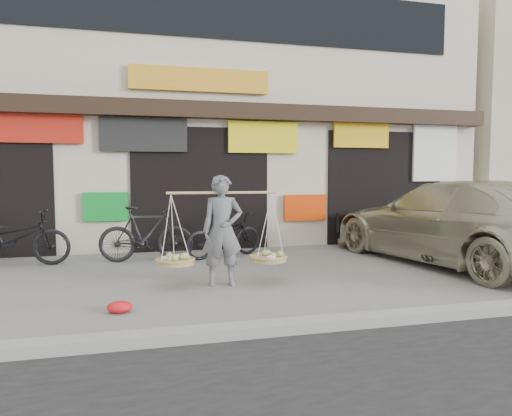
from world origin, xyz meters
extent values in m
plane|color=gray|center=(0.00, 0.00, 0.00)|extent=(70.00, 70.00, 0.00)
cube|color=gray|center=(0.00, -2.00, 0.06)|extent=(70.00, 0.25, 0.12)
cube|color=beige|center=(0.00, 6.50, 3.50)|extent=(14.00, 6.00, 7.00)
cube|color=black|center=(0.00, 3.48, 5.20)|extent=(12.00, 0.06, 1.20)
cube|color=black|center=(0.00, 3.35, 3.05)|extent=(14.00, 0.35, 0.35)
cube|color=black|center=(0.00, 3.75, 1.35)|extent=(3.00, 0.60, 2.70)
cube|color=black|center=(4.50, 3.75, 1.35)|extent=(3.00, 0.60, 2.70)
cube|color=red|center=(-3.20, 3.42, 2.60)|extent=(1.60, 0.08, 0.60)
cube|color=black|center=(-1.20, 3.42, 2.50)|extent=(1.80, 0.08, 0.70)
cube|color=yellow|center=(1.40, 3.42, 2.50)|extent=(1.60, 0.08, 0.70)
cube|color=#F6AE14|center=(3.80, 3.42, 2.60)|extent=(1.40, 0.08, 0.60)
cube|color=silver|center=(5.80, 3.42, 2.20)|extent=(1.20, 0.08, 1.40)
cube|color=#0F932C|center=(-2.00, 3.42, 1.00)|extent=(0.90, 0.08, 0.60)
cube|color=#EA3D07|center=(2.40, 3.42, 0.90)|extent=(1.00, 0.08, 0.60)
cube|color=gold|center=(0.00, 3.42, 3.70)|extent=(3.00, 0.08, 0.50)
imported|color=slate|center=(-0.10, 0.20, 0.83)|extent=(0.63, 0.44, 1.67)
cylinder|color=tan|center=(-0.10, 0.20, 1.40)|extent=(1.65, 0.15, 0.04)
cylinder|color=tan|center=(-0.80, 0.25, 0.38)|extent=(0.56, 0.56, 0.07)
ellipsoid|color=#A5BF66|center=(-0.80, 0.25, 0.44)|extent=(0.39, 0.39, 0.10)
cylinder|color=tan|center=(0.61, 0.16, 0.38)|extent=(0.56, 0.56, 0.07)
ellipsoid|color=#A5BF66|center=(0.61, 0.16, 0.44)|extent=(0.39, 0.39, 0.10)
imported|color=black|center=(-3.55, 2.50, 0.52)|extent=(1.96, 0.69, 1.03)
imported|color=black|center=(-1.20, 2.36, 0.54)|extent=(1.84, 0.74, 1.07)
imported|color=black|center=(0.34, 2.50, 0.45)|extent=(1.82, 1.20, 0.90)
imported|color=#BAB496|center=(4.40, 0.79, 0.78)|extent=(3.10, 5.70, 1.57)
cube|color=black|center=(3.95, 3.32, 0.55)|extent=(1.69, 0.40, 0.45)
cube|color=silver|center=(3.94, 3.38, 0.45)|extent=(0.45, 0.10, 0.12)
ellipsoid|color=red|center=(-1.55, -0.85, 0.07)|extent=(0.31, 0.25, 0.14)
camera|label=1|loc=(-1.26, -6.53, 1.69)|focal=32.00mm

